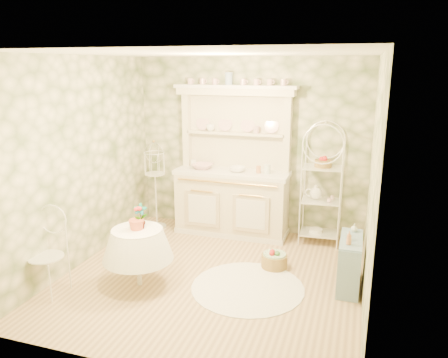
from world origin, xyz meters
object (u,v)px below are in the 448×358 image
(birdcage_stand, at_px, (155,184))
(floor_basket, at_px, (274,259))
(bakers_rack, at_px, (322,185))
(round_table, at_px, (139,259))
(side_shelf, at_px, (350,262))
(kitchen_dresser, at_px, (232,162))
(cafe_chair, at_px, (46,258))

(birdcage_stand, xyz_separation_m, floor_basket, (2.11, -0.84, -0.62))
(bakers_rack, distance_m, round_table, 2.83)
(side_shelf, bearing_deg, kitchen_dresser, 145.90)
(cafe_chair, bearing_deg, bakers_rack, 33.45)
(round_table, bearing_deg, birdcage_stand, 110.02)
(side_shelf, xyz_separation_m, floor_basket, (-0.94, 0.23, -0.20))
(kitchen_dresser, bearing_deg, side_shelf, -33.97)
(kitchen_dresser, xyz_separation_m, floor_basket, (0.89, -1.01, -1.03))
(round_table, height_order, floor_basket, round_table)
(kitchen_dresser, relative_size, side_shelf, 3.14)
(cafe_chair, xyz_separation_m, birdcage_stand, (0.26, 2.28, 0.30))
(side_shelf, xyz_separation_m, birdcage_stand, (-3.05, 1.07, 0.42))
(kitchen_dresser, distance_m, side_shelf, 2.36)
(side_shelf, height_order, round_table, round_table)
(kitchen_dresser, bearing_deg, cafe_chair, -121.10)
(bakers_rack, xyz_separation_m, side_shelf, (0.48, -1.27, -0.58))
(kitchen_dresser, bearing_deg, birdcage_stand, -172.15)
(bakers_rack, height_order, cafe_chair, bakers_rack)
(bakers_rack, distance_m, side_shelf, 1.48)
(bakers_rack, bearing_deg, round_table, -137.17)
(kitchen_dresser, xyz_separation_m, side_shelf, (1.83, -1.23, -0.83))
(bakers_rack, distance_m, cafe_chair, 3.80)
(kitchen_dresser, relative_size, birdcage_stand, 1.55)
(cafe_chair, height_order, floor_basket, cafe_chair)
(birdcage_stand, bearing_deg, side_shelf, -19.23)
(kitchen_dresser, relative_size, cafe_chair, 2.61)
(kitchen_dresser, distance_m, cafe_chair, 2.95)
(bakers_rack, relative_size, side_shelf, 2.46)
(round_table, distance_m, cafe_chair, 1.04)
(side_shelf, bearing_deg, cafe_chair, -159.93)
(kitchen_dresser, distance_m, birdcage_stand, 1.30)
(bakers_rack, xyz_separation_m, floor_basket, (-0.47, -1.04, -0.78))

